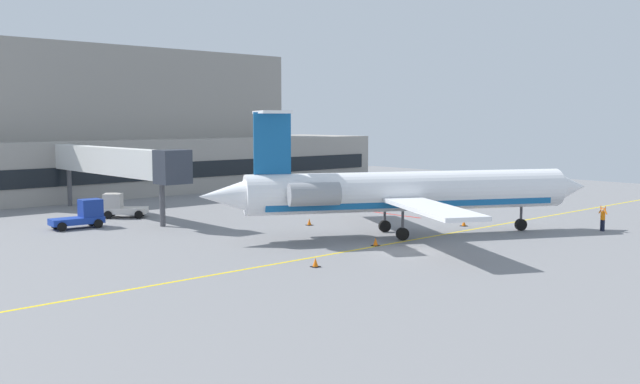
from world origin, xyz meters
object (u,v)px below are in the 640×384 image
Objects in this scene: pushback_tractor at (120,207)px; regional_jet at (403,192)px; baggage_tug at (83,215)px; marshaller at (603,218)px.

regional_jet is at bearing -64.55° from pushback_tractor.
pushback_tractor is (4.90, 3.50, -0.05)m from baggage_tug.
regional_jet reaches higher than pushback_tractor.
regional_jet is 6.99× the size of pushback_tractor.
baggage_tug is at bearing 129.11° from regional_jet.
marshaller is at bearing -34.69° from regional_jet.
pushback_tractor is (-10.93, 22.96, -2.30)m from regional_jet.
pushback_tractor is at bearing 115.45° from regional_jet.
regional_jet reaches higher than marshaller.
baggage_tug is 40.45m from marshaller.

